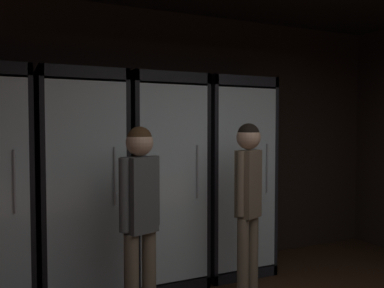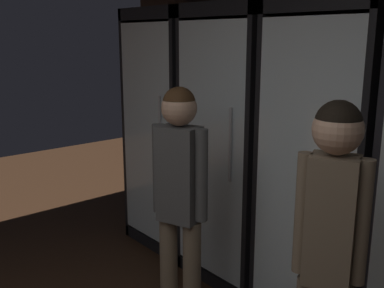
# 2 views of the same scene
# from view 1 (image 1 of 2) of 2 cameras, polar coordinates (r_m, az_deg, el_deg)

# --- Properties ---
(wall_back) EXTENTS (6.00, 0.06, 2.80)m
(wall_back) POSITION_cam_1_polar(r_m,az_deg,el_deg) (4.51, -1.31, 0.43)
(wall_back) COLOR black
(wall_back) RESTS_ON ground
(cooler_left) EXTENTS (0.75, 0.68, 2.07)m
(cooler_left) POSITION_cam_1_polar(r_m,az_deg,el_deg) (3.89, -15.43, -5.82)
(cooler_left) COLOR black
(cooler_left) RESTS_ON ground
(cooler_center) EXTENTS (0.75, 0.68, 2.07)m
(cooler_center) POSITION_cam_1_polar(r_m,az_deg,el_deg) (4.09, -4.43, -5.34)
(cooler_center) COLOR black
(cooler_center) RESTS_ON ground
(cooler_right) EXTENTS (0.75, 0.68, 2.07)m
(cooler_right) POSITION_cam_1_polar(r_m,az_deg,el_deg) (4.42, 5.22, -4.75)
(cooler_right) COLOR black
(cooler_right) RESTS_ON ground
(shopper_near) EXTENTS (0.35, 0.24, 1.57)m
(shopper_near) POSITION_cam_1_polar(r_m,az_deg,el_deg) (3.12, -7.35, -8.87)
(shopper_near) COLOR #72604C
(shopper_near) RESTS_ON ground
(shopper_far) EXTENTS (0.29, 0.22, 1.59)m
(shopper_far) POSITION_cam_1_polar(r_m,az_deg,el_deg) (3.57, 7.93, -6.74)
(shopper_far) COLOR #72604C
(shopper_far) RESTS_ON ground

